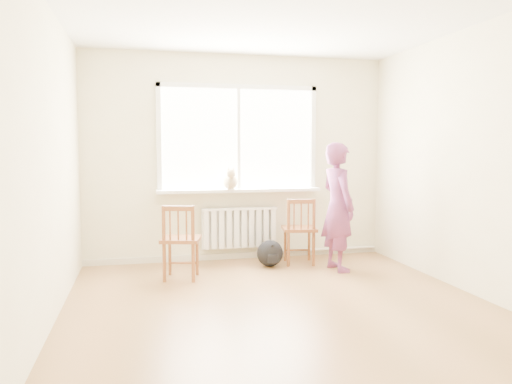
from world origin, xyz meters
TOP-DOWN VIEW (x-y plane):
  - floor at (0.00, 0.00)m, footprint 4.50×4.50m
  - ceiling at (0.00, 0.00)m, footprint 4.50×4.50m
  - back_wall at (0.00, 2.25)m, footprint 4.00×0.01m
  - window at (0.00, 2.22)m, footprint 2.12×0.05m
  - windowsill at (0.00, 2.14)m, footprint 2.15×0.22m
  - radiator at (0.00, 2.16)m, footprint 1.00×0.12m
  - heating_pipe at (1.25, 2.19)m, footprint 1.40×0.04m
  - baseboard at (0.00, 2.23)m, footprint 4.00×0.03m
  - chair_left at (-0.84, 1.33)m, footprint 0.51×0.49m
  - chair_right at (0.70, 1.74)m, footprint 0.48×0.46m
  - person at (1.06, 1.36)m, footprint 0.44×0.61m
  - cat at (-0.14, 2.05)m, footprint 0.22×0.44m
  - backpack at (0.30, 1.71)m, footprint 0.37×0.30m

SIDE VIEW (x-z plane):
  - floor at x=0.00m, z-range 0.00..0.00m
  - baseboard at x=0.00m, z-range 0.00..0.08m
  - heating_pipe at x=1.25m, z-range 0.06..0.10m
  - backpack at x=0.30m, z-range 0.00..0.33m
  - chair_right at x=0.70m, z-range 0.00..0.85m
  - chair_left at x=-0.84m, z-range 0.00..0.86m
  - radiator at x=0.00m, z-range 0.16..0.71m
  - person at x=1.06m, z-range 0.00..1.55m
  - windowsill at x=0.00m, z-range 0.91..0.95m
  - cat at x=-0.14m, z-range 0.92..1.22m
  - back_wall at x=0.00m, z-range 0.00..2.70m
  - window at x=0.00m, z-range 0.95..2.37m
  - ceiling at x=0.00m, z-range 2.70..2.70m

